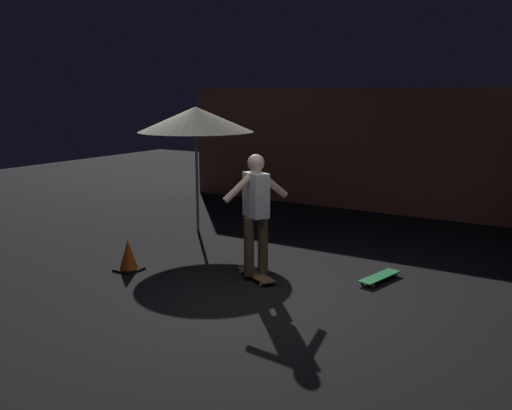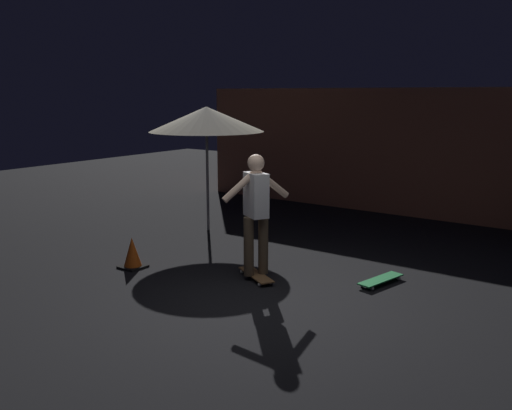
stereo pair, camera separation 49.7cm
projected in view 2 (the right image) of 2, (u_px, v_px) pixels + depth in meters
ground_plane at (259, 310)px, 6.56m from camera, size 28.00×28.00×0.00m
low_building at (504, 149)px, 12.27m from camera, size 12.98×4.38×2.65m
patio_umbrella at (206, 119)px, 9.99m from camera, size 2.10×2.10×2.30m
skateboard_ridden at (256, 275)px, 7.65m from camera, size 0.78×0.56×0.07m
skateboard_spare at (381, 280)px, 7.46m from camera, size 0.37×0.80×0.07m
skater at (256, 206)px, 7.45m from camera, size 0.56×0.90×1.67m
traffic_cone at (132, 254)px, 8.11m from camera, size 0.34×0.34×0.46m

